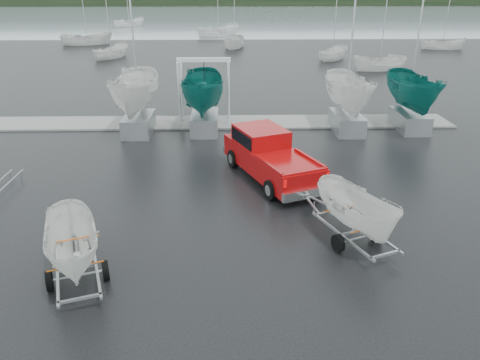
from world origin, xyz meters
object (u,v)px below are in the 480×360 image
(trailer_hitched, at_px, (360,178))
(boat_hoist, at_px, (204,82))
(pickup_truck, at_px, (268,153))
(trailer_parked, at_px, (67,208))

(trailer_hitched, bearing_deg, boat_hoist, 88.99)
(pickup_truck, relative_size, trailer_parked, 1.48)
(trailer_hitched, distance_m, trailer_parked, 9.14)
(pickup_truck, bearing_deg, boat_hoist, 88.27)
(pickup_truck, relative_size, boat_hoist, 1.63)
(trailer_hitched, xyz_separation_m, boat_hoist, (-5.78, 15.12, 0.22))
(trailer_hitched, height_order, trailer_parked, trailer_parked)
(boat_hoist, bearing_deg, trailer_parked, -100.44)
(pickup_truck, xyz_separation_m, trailer_hitched, (2.50, -6.22, 1.35))
(pickup_truck, height_order, trailer_hitched, trailer_hitched)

